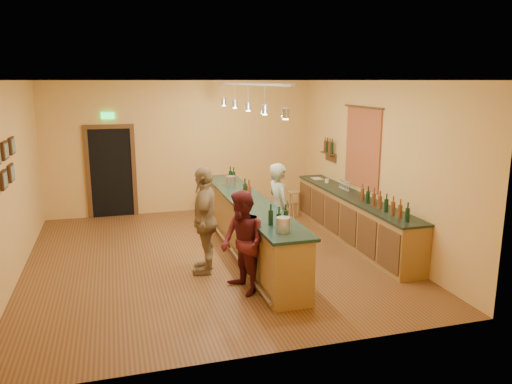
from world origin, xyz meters
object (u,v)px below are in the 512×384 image
object	(u,v)px
back_counter	(353,217)
customer_b	(205,220)
tasting_bar	(249,222)
bartender	(279,209)
bar_stool	(294,197)
customer_a	(243,243)

from	to	relation	value
back_counter	customer_b	bearing A→B (deg)	-164.94
customer_b	tasting_bar	bearing A→B (deg)	141.67
tasting_bar	bartender	xyz separation A→B (m)	(0.55, -0.13, 0.25)
tasting_bar	bar_stool	world-z (taller)	tasting_bar
customer_a	tasting_bar	bearing A→B (deg)	146.96
back_counter	customer_a	world-z (taller)	customer_a
back_counter	customer_b	distance (m)	3.32
tasting_bar	customer_b	size ratio (longest dim) A/B	2.80
customer_b	bartender	bearing A→B (deg)	126.04
bar_stool	back_counter	bearing A→B (deg)	-75.46
bartender	customer_a	world-z (taller)	bartender
bartender	bar_stool	xyz separation A→B (m)	(1.17, 2.33, -0.38)
tasting_bar	bar_stool	size ratio (longest dim) A/B	8.19
customer_b	bar_stool	world-z (taller)	customer_b
tasting_bar	bartender	size ratio (longest dim) A/B	2.96
back_counter	bar_stool	world-z (taller)	back_counter
customer_a	customer_b	xyz separation A→B (m)	(-0.39, 1.00, 0.11)
back_counter	customer_b	world-z (taller)	customer_b
tasting_bar	customer_a	bearing A→B (deg)	-108.09
tasting_bar	customer_a	size ratio (longest dim) A/B	3.20
bartender	customer_b	distance (m)	1.59
back_counter	bartender	bearing A→B (deg)	-169.59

